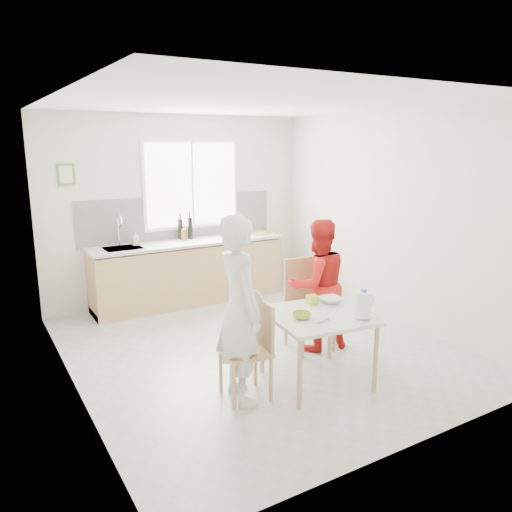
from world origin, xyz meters
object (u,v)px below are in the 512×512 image
(wine_bottle_a, at_px, (190,228))
(dining_table, at_px, (317,321))
(wine_bottle_b, at_px, (180,229))
(person_white, at_px, (240,309))
(person_red, at_px, (318,285))
(milk_jug, at_px, (364,304))
(bowl_green, at_px, (302,316))
(chair_far, at_px, (307,299))
(chair_left, at_px, (252,345))
(bowl_white, at_px, (331,300))

(wine_bottle_a, bearing_deg, dining_table, -90.52)
(dining_table, relative_size, wine_bottle_b, 3.40)
(person_white, xyz_separation_m, person_red, (1.31, 0.57, -0.11))
(dining_table, height_order, milk_jug, milk_jug)
(bowl_green, height_order, wine_bottle_b, wine_bottle_b)
(dining_table, relative_size, chair_far, 1.00)
(chair_left, xyz_separation_m, bowl_white, (1.01, 0.12, 0.23))
(dining_table, relative_size, wine_bottle_a, 3.19)
(milk_jug, height_order, wine_bottle_b, wine_bottle_b)
(chair_far, bearing_deg, dining_table, -112.94)
(person_red, height_order, wine_bottle_a, person_red)
(chair_far, bearing_deg, chair_left, -141.29)
(bowl_white, distance_m, milk_jug, 0.54)
(chair_left, xyz_separation_m, milk_jug, (0.96, -0.41, 0.35))
(person_red, relative_size, bowl_white, 6.55)
(bowl_green, bearing_deg, bowl_white, 23.64)
(person_red, xyz_separation_m, wine_bottle_a, (-0.49, 2.43, 0.33))
(chair_left, height_order, bowl_green, chair_left)
(person_white, bearing_deg, milk_jug, -103.99)
(wine_bottle_a, bearing_deg, person_white, -105.29)
(bowl_green, height_order, milk_jug, milk_jug)
(bowl_green, bearing_deg, dining_table, 6.72)
(bowl_green, bearing_deg, chair_left, 166.76)
(dining_table, distance_m, bowl_white, 0.40)
(dining_table, height_order, wine_bottle_b, wine_bottle_b)
(chair_far, bearing_deg, person_red, -50.94)
(wine_bottle_a, xyz_separation_m, wine_bottle_b, (-0.13, 0.05, -0.01))
(person_white, distance_m, milk_jug, 1.16)
(wine_bottle_b, bearing_deg, chair_left, -100.61)
(chair_far, bearing_deg, wine_bottle_b, 110.50)
(person_white, bearing_deg, chair_left, -90.00)
(chair_far, bearing_deg, person_white, -144.22)
(chair_left, relative_size, bowl_green, 5.05)
(chair_far, relative_size, milk_jug, 3.86)
(bowl_green, relative_size, milk_jug, 0.67)
(bowl_white, height_order, wine_bottle_a, wine_bottle_a)
(dining_table, bearing_deg, person_red, 52.42)
(bowl_white, bearing_deg, chair_left, -173.04)
(chair_far, distance_m, person_red, 0.22)
(person_red, bearing_deg, person_white, 30.87)
(milk_jug, bearing_deg, wine_bottle_a, 101.64)
(person_white, relative_size, bowl_white, 7.53)
(milk_jug, relative_size, wine_bottle_a, 0.82)
(dining_table, relative_size, chair_left, 1.14)
(milk_jug, relative_size, wine_bottle_b, 0.88)
(bowl_green, relative_size, wine_bottle_b, 0.59)
(chair_left, distance_m, wine_bottle_b, 3.17)
(person_white, relative_size, wine_bottle_b, 5.70)
(chair_left, height_order, wine_bottle_b, wine_bottle_b)
(wine_bottle_b, bearing_deg, wine_bottle_a, -21.62)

